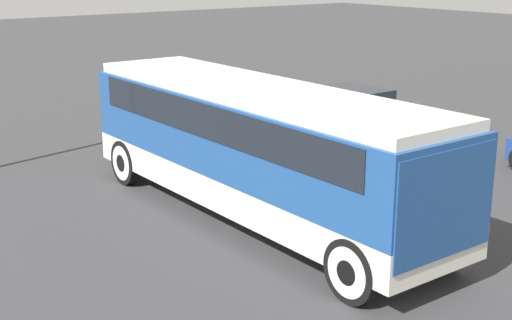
% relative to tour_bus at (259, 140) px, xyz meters
% --- Properties ---
extents(ground_plane, '(120.00, 120.00, 0.00)m').
position_rel_tour_bus_xyz_m(ground_plane, '(-0.10, 0.00, -1.88)').
color(ground_plane, '#38383A').
extents(tour_bus, '(10.56, 2.67, 3.09)m').
position_rel_tour_bus_xyz_m(tour_bus, '(0.00, 0.00, 0.00)').
color(tour_bus, silver).
rests_on(tour_bus, ground_plane).
extents(parked_car_mid, '(4.48, 1.84, 1.37)m').
position_rel_tour_bus_xyz_m(parked_car_mid, '(-5.39, 8.51, -1.20)').
color(parked_car_mid, silver).
rests_on(parked_car_mid, ground_plane).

